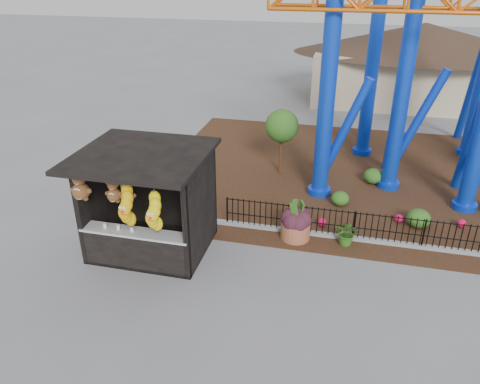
% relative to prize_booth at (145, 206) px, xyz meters
% --- Properties ---
extents(ground, '(120.00, 120.00, 0.00)m').
position_rel_prize_booth_xyz_m(ground, '(3.02, -0.92, -1.52)').
color(ground, slate).
rests_on(ground, ground).
extents(mulch_bed, '(18.00, 12.00, 0.02)m').
position_rel_prize_booth_xyz_m(mulch_bed, '(7.02, 7.08, -1.52)').
color(mulch_bed, '#331E11').
rests_on(mulch_bed, ground).
extents(curb, '(18.00, 0.18, 0.12)m').
position_rel_prize_booth_xyz_m(curb, '(7.02, 2.08, -1.46)').
color(curb, gray).
rests_on(curb, ground).
extents(prize_booth, '(3.50, 3.40, 3.12)m').
position_rel_prize_booth_xyz_m(prize_booth, '(0.00, 0.00, 0.00)').
color(prize_booth, black).
rests_on(prize_booth, ground).
extents(picket_fence, '(12.20, 0.06, 1.00)m').
position_rel_prize_booth_xyz_m(picket_fence, '(7.92, 2.08, -1.02)').
color(picket_fence, black).
rests_on(picket_fence, ground).
extents(roller_coaster, '(11.00, 6.37, 10.82)m').
position_rel_prize_booth_xyz_m(roller_coaster, '(8.14, 7.31, 4.92)').
color(roller_coaster, '#0C38CE').
rests_on(roller_coaster, ground).
extents(terracotta_planter, '(1.08, 1.08, 0.56)m').
position_rel_prize_booth_xyz_m(terracotta_planter, '(4.07, 1.77, -1.24)').
color(terracotta_planter, '#9B5538').
rests_on(terracotta_planter, ground).
extents(planter_foliage, '(0.70, 0.70, 0.64)m').
position_rel_prize_booth_xyz_m(planter_foliage, '(4.07, 1.77, -0.65)').
color(planter_foliage, '#361520').
rests_on(planter_foliage, terracotta_planter).
extents(potted_plant, '(0.88, 0.81, 0.81)m').
position_rel_prize_booth_xyz_m(potted_plant, '(5.64, 1.78, -1.12)').
color(potted_plant, '#175018').
rests_on(potted_plant, ground).
extents(landscaping, '(8.30, 4.27, 0.60)m').
position_rel_prize_booth_xyz_m(landscaping, '(8.38, 4.63, -1.24)').
color(landscaping, '#2B5619').
rests_on(landscaping, mulch_bed).
extents(pavilion, '(15.00, 15.00, 4.80)m').
position_rel_prize_booth_xyz_m(pavilion, '(9.02, 19.08, 1.54)').
color(pavilion, '#BFAD8C').
rests_on(pavilion, ground).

